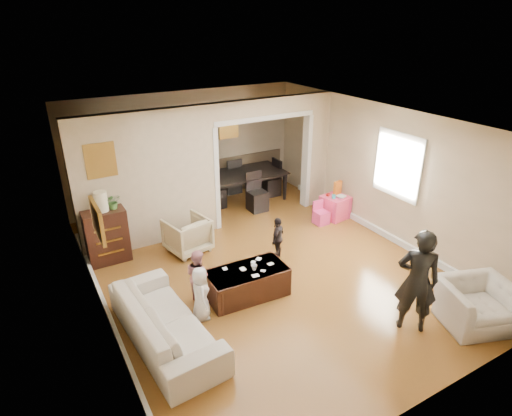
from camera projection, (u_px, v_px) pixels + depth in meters
floor at (262, 265)px, 7.66m from camera, size 7.00×7.00×0.00m
partition_left at (150, 180)px, 7.93m from camera, size 2.75×0.18×2.60m
partition_right at (315, 151)px, 9.67m from camera, size 0.55×0.18×2.60m
partition_header at (264, 107)px, 8.59m from camera, size 2.22×0.18×0.35m
window_pane at (398, 165)px, 7.95m from camera, size 0.03×0.95×1.10m
framed_art_partition at (101, 160)px, 7.25m from camera, size 0.45×0.03×0.55m
framed_art_sofa_wall at (97, 221)px, 5.22m from camera, size 0.03×0.55×0.40m
framed_art_alcove at (229, 126)px, 10.18m from camera, size 0.45×0.03×0.55m
sofa at (165, 321)px, 5.76m from camera, size 1.03×2.27×0.65m
armchair_back at (187, 235)px, 8.00m from camera, size 0.86×0.87×0.68m
armchair_front at (476, 304)px, 6.10m from camera, size 1.22×1.14×0.64m
dresser at (107, 236)px, 7.61m from camera, size 0.73×0.41×1.00m
table_lamp at (101, 201)px, 7.33m from camera, size 0.22×0.22×0.36m
potted_plant at (113, 201)px, 7.44m from camera, size 0.25×0.22×0.28m
coffee_table at (247, 283)px, 6.74m from camera, size 1.29×0.70×0.47m
coffee_cup at (254, 267)px, 6.63m from camera, size 0.10×0.10×0.09m
play_table at (335, 207)px, 9.38m from camera, size 0.59×0.59×0.50m
cereal_box at (338, 188)px, 9.35m from camera, size 0.21×0.10×0.30m
cyan_cup at (334, 197)px, 9.18m from camera, size 0.08×0.08×0.08m
toy_block at (328, 195)px, 9.31m from camera, size 0.10×0.09×0.05m
play_bowl at (341, 197)px, 9.20m from camera, size 0.23×0.23×0.05m
dining_table at (244, 187)px, 10.20m from camera, size 2.02×1.17×0.70m
adult_person at (417, 281)px, 5.82m from camera, size 0.68×0.66×1.57m
child_kneel_a at (201, 294)px, 6.16m from camera, size 0.36×0.46×0.84m
child_kneel_b at (198, 275)px, 6.58m from camera, size 0.44×0.50×0.87m
child_toddler at (278, 238)px, 7.74m from camera, size 0.50×0.45×0.82m
craft_papers at (253, 267)px, 6.72m from camera, size 0.79×0.52×0.00m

